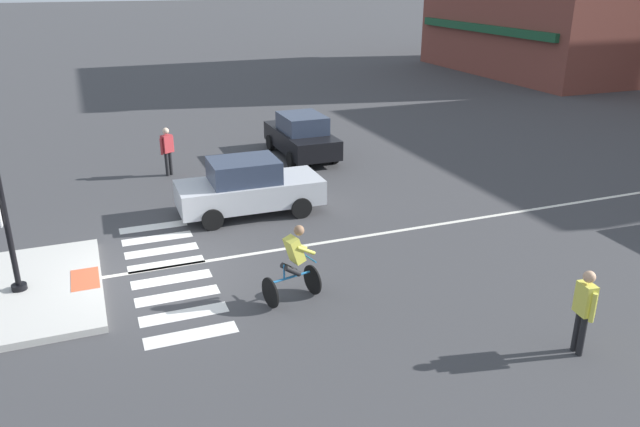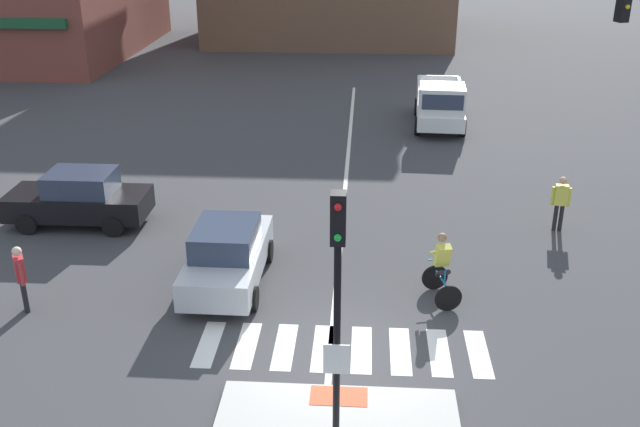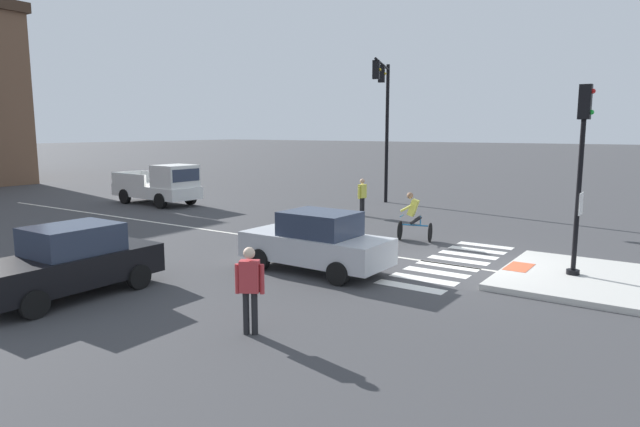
{
  "view_description": "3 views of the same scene",
  "coord_description": "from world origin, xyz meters",
  "px_view_note": "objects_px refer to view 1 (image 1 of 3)",
  "views": [
    {
      "loc": [
        13.38,
        -1.2,
        6.55
      ],
      "look_at": [
        1.34,
        3.45,
        1.49
      ],
      "focal_mm": 34.71,
      "sensor_mm": 36.0,
      "label": 1
    },
    {
      "loc": [
        0.37,
        -13.1,
        8.91
      ],
      "look_at": [
        -0.71,
        3.8,
        1.6
      ],
      "focal_mm": 40.89,
      "sensor_mm": 36.0,
      "label": 2
    },
    {
      "loc": [
        -14.82,
        -5.32,
        3.79
      ],
      "look_at": [
        -0.18,
        4.7,
        1.08
      ],
      "focal_mm": 30.69,
      "sensor_mm": 36.0,
      "label": 3
    }
  ],
  "objects_px": {
    "pedestrian_waiting_far_side": "(584,306)",
    "car_silver_westbound_near": "(248,187)",
    "pedestrian_at_curb_left": "(167,148)",
    "car_black_cross_left": "(301,136)",
    "cyclist": "(294,262)"
  },
  "relations": [
    {
      "from": "car_silver_westbound_near",
      "to": "cyclist",
      "type": "height_order",
      "value": "cyclist"
    },
    {
      "from": "pedestrian_at_curb_left",
      "to": "car_black_cross_left",
      "type": "bearing_deg",
      "value": 95.96
    },
    {
      "from": "car_black_cross_left",
      "to": "car_silver_westbound_near",
      "type": "distance_m",
      "value": 6.07
    },
    {
      "from": "car_silver_westbound_near",
      "to": "pedestrian_waiting_far_side",
      "type": "xyz_separation_m",
      "value": [
        9.01,
        3.79,
        0.17
      ]
    },
    {
      "from": "pedestrian_waiting_far_side",
      "to": "pedestrian_at_curb_left",
      "type": "bearing_deg",
      "value": -158.18
    },
    {
      "from": "car_black_cross_left",
      "to": "pedestrian_waiting_far_side",
      "type": "xyz_separation_m",
      "value": [
        14.05,
        0.4,
        0.17
      ]
    },
    {
      "from": "pedestrian_waiting_far_side",
      "to": "car_silver_westbound_near",
      "type": "bearing_deg",
      "value": -157.19
    },
    {
      "from": "cyclist",
      "to": "pedestrian_at_curb_left",
      "type": "xyz_separation_m",
      "value": [
        -9.77,
        -1.21,
        0.11
      ]
    },
    {
      "from": "car_silver_westbound_near",
      "to": "pedestrian_waiting_far_side",
      "type": "distance_m",
      "value": 9.78
    },
    {
      "from": "cyclist",
      "to": "pedestrian_at_curb_left",
      "type": "relative_size",
      "value": 1.01
    },
    {
      "from": "car_black_cross_left",
      "to": "pedestrian_at_curb_left",
      "type": "height_order",
      "value": "pedestrian_at_curb_left"
    },
    {
      "from": "cyclist",
      "to": "pedestrian_waiting_far_side",
      "type": "relative_size",
      "value": 1.01
    },
    {
      "from": "car_black_cross_left",
      "to": "cyclist",
      "type": "xyz_separation_m",
      "value": [
        10.29,
        -3.81,
        0.06
      ]
    },
    {
      "from": "pedestrian_at_curb_left",
      "to": "pedestrian_waiting_far_side",
      "type": "distance_m",
      "value": 14.57
    },
    {
      "from": "car_black_cross_left",
      "to": "cyclist",
      "type": "distance_m",
      "value": 10.97
    }
  ]
}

